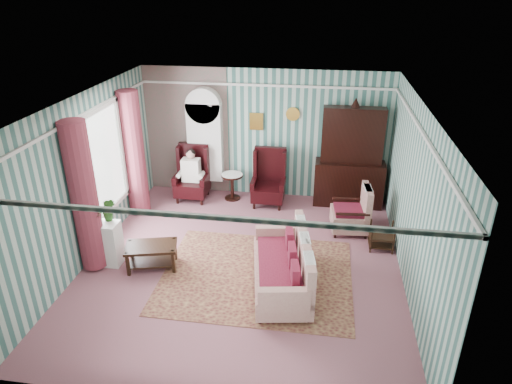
# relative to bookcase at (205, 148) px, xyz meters

# --- Properties ---
(floor) EXTENTS (6.00, 6.00, 0.00)m
(floor) POSITION_rel_bookcase_xyz_m (1.35, -2.84, -1.12)
(floor) COLOR #925565
(floor) RESTS_ON ground
(room_shell) EXTENTS (5.53, 6.02, 2.91)m
(room_shell) POSITION_rel_bookcase_xyz_m (0.73, -2.66, 0.89)
(room_shell) COLOR #36625A
(room_shell) RESTS_ON ground
(bookcase) EXTENTS (0.80, 0.28, 2.24)m
(bookcase) POSITION_rel_bookcase_xyz_m (0.00, 0.00, 0.00)
(bookcase) COLOR white
(bookcase) RESTS_ON floor
(dresser_hutch) EXTENTS (1.50, 0.56, 2.36)m
(dresser_hutch) POSITION_rel_bookcase_xyz_m (3.25, -0.12, 0.06)
(dresser_hutch) COLOR black
(dresser_hutch) RESTS_ON floor
(wingback_left) EXTENTS (0.76, 0.80, 1.25)m
(wingback_left) POSITION_rel_bookcase_xyz_m (-0.25, -0.39, -0.50)
(wingback_left) COLOR black
(wingback_left) RESTS_ON floor
(wingback_right) EXTENTS (0.76, 0.80, 1.25)m
(wingback_right) POSITION_rel_bookcase_xyz_m (1.50, -0.39, -0.50)
(wingback_right) COLOR black
(wingback_right) RESTS_ON floor
(seated_woman) EXTENTS (0.44, 0.40, 1.18)m
(seated_woman) POSITION_rel_bookcase_xyz_m (-0.25, -0.39, -0.53)
(seated_woman) COLOR silver
(seated_woman) RESTS_ON floor
(round_side_table) EXTENTS (0.50, 0.50, 0.60)m
(round_side_table) POSITION_rel_bookcase_xyz_m (0.65, -0.24, -0.82)
(round_side_table) COLOR black
(round_side_table) RESTS_ON floor
(nest_table) EXTENTS (0.45, 0.38, 0.54)m
(nest_table) POSITION_rel_bookcase_xyz_m (3.82, -1.94, -0.85)
(nest_table) COLOR black
(nest_table) RESTS_ON floor
(plant_stand) EXTENTS (0.55, 0.35, 0.80)m
(plant_stand) POSITION_rel_bookcase_xyz_m (-1.05, -3.14, -0.72)
(plant_stand) COLOR white
(plant_stand) RESTS_ON floor
(rug) EXTENTS (3.20, 2.60, 0.01)m
(rug) POSITION_rel_bookcase_xyz_m (1.65, -3.14, -1.11)
(rug) COLOR #4B1D19
(rug) RESTS_ON floor
(sofa) EXTENTS (1.34, 2.07, 1.07)m
(sofa) POSITION_rel_bookcase_xyz_m (2.08, -3.42, -0.59)
(sofa) COLOR #C2BA96
(sofa) RESTS_ON floor
(floral_armchair) EXTENTS (0.82, 0.86, 0.89)m
(floral_armchair) POSITION_rel_bookcase_xyz_m (3.25, -1.34, -0.67)
(floral_armchair) COLOR beige
(floral_armchair) RESTS_ON floor
(coffee_table) EXTENTS (0.97, 0.71, 0.45)m
(coffee_table) POSITION_rel_bookcase_xyz_m (-0.19, -3.17, -0.90)
(coffee_table) COLOR black
(coffee_table) RESTS_ON floor
(potted_plant_a) EXTENTS (0.37, 0.32, 0.38)m
(potted_plant_a) POSITION_rel_bookcase_xyz_m (-1.09, -3.27, -0.13)
(potted_plant_a) COLOR #21571B
(potted_plant_a) RESTS_ON plant_stand
(potted_plant_b) EXTENTS (0.24, 0.20, 0.43)m
(potted_plant_b) POSITION_rel_bookcase_xyz_m (-0.95, -3.02, -0.10)
(potted_plant_b) COLOR #205119
(potted_plant_b) RESTS_ON plant_stand
(potted_plant_c) EXTENTS (0.31, 0.31, 0.43)m
(potted_plant_c) POSITION_rel_bookcase_xyz_m (-1.18, -3.09, -0.11)
(potted_plant_c) COLOR #1D551A
(potted_plant_c) RESTS_ON plant_stand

